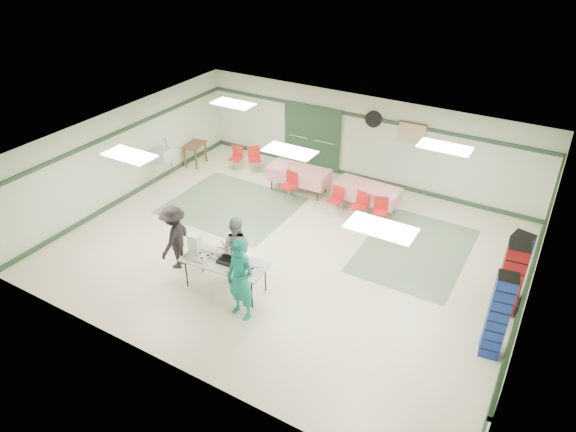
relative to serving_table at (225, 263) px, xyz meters
The scene contains 42 objects.
floor 2.28m from the serving_table, 78.75° to the left, with size 11.00×11.00×0.00m, color beige.
ceiling 2.94m from the serving_table, 78.75° to the left, with size 11.00×11.00×0.00m, color white.
wall_back 6.67m from the serving_table, 86.35° to the left, with size 11.00×11.00×0.00m, color beige.
wall_front 2.49m from the serving_table, 79.90° to the right, with size 11.00×11.00×0.00m, color beige.
wall_left 5.54m from the serving_table, 157.27° to the left, with size 9.00×9.00×0.00m, color beige.
wall_right 6.32m from the serving_table, 19.75° to the left, with size 9.00×9.00×0.00m, color beige.
trim_back 6.74m from the serving_table, 86.33° to the left, with size 11.00×0.06×0.10m, color #213D26.
baseboard_back 6.64m from the serving_table, 86.33° to the left, with size 11.00×0.06×0.12m, color #213D26.
trim_left 5.64m from the serving_table, 157.15° to the left, with size 9.00×0.06×0.10m, color #213D26.
baseboard_left 5.52m from the serving_table, 157.15° to the left, with size 9.00×0.06×0.12m, color #213D26.
trim_right 6.40m from the serving_table, 19.84° to the left, with size 9.00×0.06×0.10m, color #213D26.
baseboard_right 6.30m from the serving_table, 19.84° to the left, with size 9.00×0.06×0.12m, color #213D26.
green_patch_a 3.82m from the serving_table, 123.60° to the left, with size 3.50×3.00×0.01m, color #638561.
green_patch_b 4.90m from the serving_table, 48.37° to the left, with size 2.50×3.50×0.01m, color #638561.
double_door_left 6.81m from the serving_table, 105.14° to the left, with size 0.90×0.06×2.10m, color gray.
double_door_right 6.63m from the serving_table, 97.18° to the left, with size 0.90×0.06×2.10m, color gray.
door_frame 6.68m from the serving_table, 101.29° to the left, with size 2.00×0.03×2.15m, color #213D26.
wall_fan 6.74m from the serving_table, 83.72° to the left, with size 0.50×0.50×0.10m, color black.
scroll_banner 6.94m from the serving_table, 73.68° to the left, with size 0.80×0.02×0.60m, color tan.
serving_table is the anchor object (origin of this frame).
sheet_tray_right 0.52m from the serving_table, ahead, with size 0.57×0.44×0.02m, color silver.
sheet_tray_mid 0.23m from the serving_table, 132.82° to the left, with size 0.58×0.44×0.02m, color silver.
sheet_tray_left 0.64m from the serving_table, 167.30° to the right, with size 0.58×0.44×0.02m, color silver.
baking_pan 0.15m from the serving_table, 13.39° to the left, with size 0.51×0.32×0.08m, color black.
foam_box_stack 0.88m from the serving_table, behind, with size 0.25×0.23×0.41m, color white.
volunteer_teal 0.99m from the serving_table, 33.30° to the right, with size 0.69×0.45×1.88m, color #128073.
volunteer_grey 0.60m from the serving_table, 100.16° to the left, with size 0.75×0.58×1.54m, color gray.
volunteer_dark 1.55m from the serving_table, behind, with size 1.05×0.60×1.62m, color black.
dining_table_a 5.07m from the serving_table, 74.56° to the left, with size 1.84×0.87×0.77m.
dining_table_b 4.96m from the serving_table, 99.89° to the left, with size 1.87×0.89×0.77m.
chair_a 4.54m from the serving_table, 71.95° to the left, with size 0.45×0.45×0.83m.
chair_b 4.37m from the serving_table, 81.13° to the left, with size 0.40×0.40×0.78m.
chair_c 4.75m from the serving_table, 65.21° to the left, with size 0.50×0.50×0.83m.
chair_d 4.40m from the serving_table, 100.91° to the left, with size 0.47×0.47×0.88m.
chair_loose_a 6.02m from the serving_table, 117.30° to the left, with size 0.55×0.55×0.84m.
chair_loose_b 6.14m from the serving_table, 122.78° to the left, with size 0.40×0.41×0.79m.
crate_stack_blue_a 6.31m from the serving_table, 27.96° to the left, with size 0.41×0.41×1.61m, color navy.
crate_stack_red 6.09m from the serving_table, 23.65° to the left, with size 0.43×0.43×1.68m, color maroon.
crate_stack_blue_b 5.66m from the serving_table, ahead, with size 0.36×0.36×1.89m, color navy.
printer_table 6.72m from the serving_table, 134.74° to the left, with size 0.63×0.87×0.74m.
office_printer 5.75m from the serving_table, 145.42° to the left, with size 0.50×0.44×0.39m, color #AEAEA9.
broom 6.03m from the serving_table, 142.89° to the left, with size 0.03×0.03×1.37m, color brown.
Camera 1 is at (5.38, -9.30, 7.51)m, focal length 32.00 mm.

